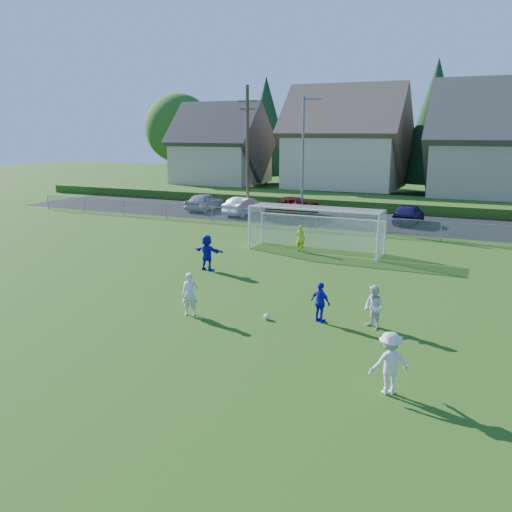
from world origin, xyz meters
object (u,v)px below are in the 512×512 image
(player_white_c, at_px, (389,363))
(goalkeeper, at_px, (300,238))
(soccer_ball, at_px, (267,317))
(player_white_a, at_px, (190,294))
(player_white_b, at_px, (374,307))
(player_blue_b, at_px, (207,252))
(car_e, at_px, (409,213))
(car_b, at_px, (245,206))
(car_a, at_px, (205,202))
(soccer_goal, at_px, (317,222))
(player_blue_a, at_px, (321,302))
(car_c, at_px, (294,207))

(player_white_c, distance_m, goalkeeper, 16.69)
(soccer_ball, bearing_deg, player_white_a, -164.92)
(player_white_a, distance_m, player_white_b, 6.53)
(player_blue_b, height_order, car_e, player_blue_b)
(goalkeeper, bearing_deg, car_b, -45.37)
(goalkeeper, xyz_separation_m, car_e, (3.89, 12.04, -0.02))
(player_white_b, distance_m, car_b, 25.93)
(soccer_ball, distance_m, car_a, 27.46)
(soccer_goal, bearing_deg, car_e, 74.73)
(car_a, bearing_deg, goalkeeper, 139.69)
(player_white_b, relative_size, player_blue_a, 1.05)
(car_c, bearing_deg, soccer_ball, 108.33)
(car_b, bearing_deg, car_a, -3.35)
(player_white_c, bearing_deg, car_b, -92.99)
(player_white_b, xyz_separation_m, car_a, (-19.24, 21.89, -0.03))
(player_white_c, height_order, player_blue_a, player_white_c)
(player_white_a, xyz_separation_m, player_blue_a, (4.53, 1.31, -0.08))
(car_e, bearing_deg, player_white_a, 82.95)
(soccer_ball, distance_m, car_c, 23.27)
(player_white_c, height_order, goalkeeper, player_white_c)
(player_white_b, distance_m, car_e, 22.46)
(player_white_a, bearing_deg, soccer_ball, -7.23)
(soccer_ball, distance_m, car_b, 24.62)
(player_white_b, bearing_deg, car_e, 134.44)
(player_white_a, xyz_separation_m, goalkeeper, (-0.05, 11.71, -0.04))
(player_blue_a, distance_m, soccer_goal, 11.64)
(player_white_b, relative_size, car_b, 0.35)
(goalkeeper, bearing_deg, car_e, -102.09)
(car_b, height_order, soccer_goal, soccer_goal)
(goalkeeper, relative_size, car_b, 0.35)
(soccer_ball, xyz_separation_m, player_white_a, (-2.72, -0.73, 0.68))
(car_e, xyz_separation_m, soccer_goal, (-3.14, -11.49, 0.90))
(car_b, bearing_deg, player_white_b, 133.48)
(soccer_ball, xyz_separation_m, player_white_c, (5.05, -3.76, 0.72))
(soccer_ball, xyz_separation_m, car_a, (-15.59, 22.60, 0.62))
(car_a, bearing_deg, player_blue_a, 130.18)
(player_white_b, xyz_separation_m, car_b, (-15.11, 21.07, -0.05))
(player_blue_b, bearing_deg, soccer_goal, -111.95)
(player_blue_a, distance_m, car_c, 23.37)
(player_white_b, distance_m, goalkeeper, 12.11)
(soccer_ball, height_order, car_e, car_e)
(car_a, bearing_deg, soccer_ball, 126.48)
(player_white_b, relative_size, car_a, 0.35)
(soccer_ball, bearing_deg, car_e, 87.23)
(player_white_a, distance_m, car_e, 24.06)
(car_c, bearing_deg, car_b, 3.66)
(car_e, bearing_deg, player_white_b, 98.60)
(player_blue_a, relative_size, car_e, 0.33)
(car_a, relative_size, soccer_goal, 0.57)
(player_white_a, height_order, goalkeeper, player_white_a)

